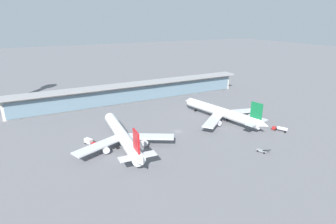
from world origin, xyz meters
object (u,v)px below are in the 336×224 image
at_px(service_truck_mid_apron_blue, 250,115).
at_px(service_truck_by_tail_grey, 262,151).
at_px(airliner_left_stand, 123,136).
at_px(service_truck_near_nose_red, 281,129).
at_px(service_truck_under_wing_red, 89,142).
at_px(airliner_centre_stand, 222,112).

xyz_separation_m(service_truck_mid_apron_blue, service_truck_by_tail_grey, (-30.14, -40.04, -0.90)).
height_order(airliner_left_stand, service_truck_near_nose_red, airliner_left_stand).
xyz_separation_m(airliner_left_stand, service_truck_mid_apron_blue, (89.66, 1.45, -4.03)).
height_order(service_truck_under_wing_red, service_truck_mid_apron_blue, service_truck_under_wing_red).
bearing_deg(airliner_centre_stand, airliner_left_stand, -175.32).
relative_size(service_truck_under_wing_red, service_truck_mid_apron_blue, 0.87).
bearing_deg(service_truck_under_wing_red, service_truck_by_tail_grey, -33.13).
relative_size(service_truck_near_nose_red, service_truck_mid_apron_blue, 1.01).
height_order(airliner_centre_stand, service_truck_by_tail_grey, airliner_centre_stand).
xyz_separation_m(airliner_left_stand, service_truck_near_nose_red, (89.17, -24.25, -4.03)).
relative_size(airliner_left_stand, service_truck_under_wing_red, 9.05).
distance_m(airliner_left_stand, service_truck_under_wing_red, 18.70).
height_order(service_truck_near_nose_red, service_truck_under_wing_red, service_truck_under_wing_red).
distance_m(service_truck_under_wing_red, service_truck_mid_apron_blue, 105.19).
distance_m(airliner_left_stand, airliner_centre_stand, 69.61).
bearing_deg(service_truck_by_tail_grey, service_truck_under_wing_red, 146.87).
bearing_deg(airliner_left_stand, service_truck_near_nose_red, -15.22).
bearing_deg(service_truck_mid_apron_blue, service_truck_by_tail_grey, -126.97).
bearing_deg(airliner_left_stand, service_truck_by_tail_grey, -32.96).
relative_size(service_truck_under_wing_red, service_truck_by_tail_grey, 1.12).
distance_m(airliner_left_stand, service_truck_by_tail_grey, 71.11).
relative_size(airliner_centre_stand, service_truck_mid_apron_blue, 7.84).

